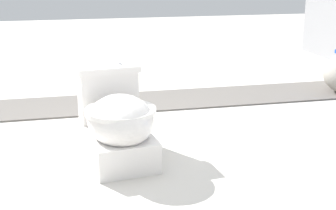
{
  "coord_description": "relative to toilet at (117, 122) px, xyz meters",
  "views": [
    {
      "loc": [
        2.47,
        -0.2,
        1.09
      ],
      "look_at": [
        -0.05,
        0.37,
        0.3
      ],
      "focal_mm": 50.0,
      "sensor_mm": 36.0,
      "label": 1
    }
  ],
  "objects": [
    {
      "name": "ground_plane",
      "position": [
        0.04,
        -0.07,
        -0.22
      ],
      "size": [
        14.0,
        14.0,
        0.0
      ],
      "primitive_type": "plane",
      "color": "beige"
    },
    {
      "name": "toilet",
      "position": [
        0.0,
        0.0,
        0.0
      ],
      "size": [
        0.67,
        0.45,
        0.52
      ],
      "rotation": [
        0.0,
        0.0,
        0.12
      ],
      "color": "white",
      "rests_on": "ground"
    },
    {
      "name": "gravel_strip",
      "position": [
        -1.08,
        0.43,
        -0.21
      ],
      "size": [
        0.56,
        8.0,
        0.01
      ],
      "primitive_type": "cube",
      "color": "#605B56",
      "rests_on": "ground"
    }
  ]
}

